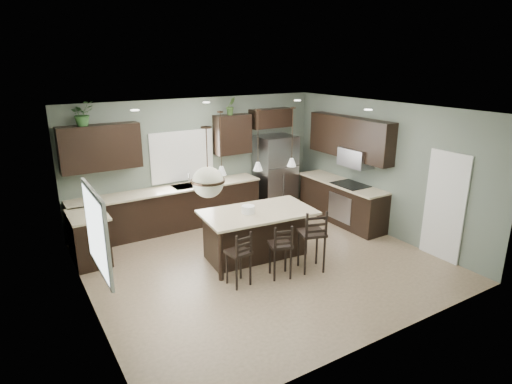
% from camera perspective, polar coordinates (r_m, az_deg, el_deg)
% --- Properties ---
extents(ground, '(6.00, 6.00, 0.00)m').
position_cam_1_polar(ground, '(8.04, 0.89, -9.38)').
color(ground, '#9E8466').
rests_on(ground, ground).
extents(pantry_door, '(0.04, 0.82, 2.04)m').
position_cam_1_polar(pantry_door, '(8.59, 23.85, -1.79)').
color(pantry_door, white).
rests_on(pantry_door, ground).
extents(window_back, '(1.35, 0.02, 1.00)m').
position_cam_1_polar(window_back, '(9.67, -9.83, 4.76)').
color(window_back, white).
rests_on(window_back, room_shell).
extents(window_left, '(0.02, 1.10, 1.00)m').
position_cam_1_polar(window_left, '(5.72, -20.60, -5.01)').
color(window_left, white).
rests_on(window_left, room_shell).
extents(left_return_cabs, '(0.60, 0.90, 0.90)m').
position_cam_1_polar(left_return_cabs, '(8.46, -21.37, -5.89)').
color(left_return_cabs, black).
rests_on(left_return_cabs, ground).
extents(left_return_countertop, '(0.66, 0.96, 0.04)m').
position_cam_1_polar(left_return_countertop, '(8.30, -21.59, -2.88)').
color(left_return_countertop, beige).
rests_on(left_return_countertop, left_return_cabs).
extents(back_lower_cabs, '(4.20, 0.60, 0.90)m').
position_cam_1_polar(back_lower_cabs, '(9.57, -11.35, -2.34)').
color(back_lower_cabs, black).
rests_on(back_lower_cabs, ground).
extents(back_countertop, '(4.20, 0.66, 0.04)m').
position_cam_1_polar(back_countertop, '(9.40, -11.47, 0.33)').
color(back_countertop, beige).
rests_on(back_countertop, back_lower_cabs).
extents(sink_inset, '(0.70, 0.45, 0.01)m').
position_cam_1_polar(sink_inset, '(9.55, -8.95, 0.83)').
color(sink_inset, gray).
rests_on(sink_inset, back_countertop).
extents(faucet, '(0.02, 0.02, 0.28)m').
position_cam_1_polar(faucet, '(9.48, -8.92, 1.62)').
color(faucet, silver).
rests_on(faucet, back_countertop).
extents(back_upper_left, '(1.55, 0.34, 0.90)m').
position_cam_1_polar(back_upper_left, '(8.96, -20.04, 5.58)').
color(back_upper_left, black).
rests_on(back_upper_left, room_shell).
extents(back_upper_right, '(0.85, 0.34, 0.90)m').
position_cam_1_polar(back_upper_right, '(9.96, -3.14, 7.69)').
color(back_upper_right, black).
rests_on(back_upper_right, room_shell).
extents(fridge_header, '(1.05, 0.34, 0.45)m').
position_cam_1_polar(fridge_header, '(10.44, 1.97, 9.82)').
color(fridge_header, black).
rests_on(fridge_header, room_shell).
extents(right_lower_cabs, '(0.60, 2.35, 0.90)m').
position_cam_1_polar(right_lower_cabs, '(10.06, 11.30, -1.36)').
color(right_lower_cabs, black).
rests_on(right_lower_cabs, ground).
extents(right_countertop, '(0.66, 2.35, 0.04)m').
position_cam_1_polar(right_countertop, '(9.90, 11.37, 1.20)').
color(right_countertop, beige).
rests_on(right_countertop, right_lower_cabs).
extents(cooktop, '(0.58, 0.75, 0.02)m').
position_cam_1_polar(cooktop, '(9.71, 12.47, 0.95)').
color(cooktop, black).
rests_on(cooktop, right_countertop).
extents(wall_oven_front, '(0.01, 0.72, 0.60)m').
position_cam_1_polar(wall_oven_front, '(9.67, 11.06, -2.11)').
color(wall_oven_front, gray).
rests_on(wall_oven_front, right_lower_cabs).
extents(right_upper_cabs, '(0.34, 2.35, 0.90)m').
position_cam_1_polar(right_upper_cabs, '(9.78, 12.38, 7.13)').
color(right_upper_cabs, black).
rests_on(right_upper_cabs, room_shell).
extents(microwave, '(0.40, 0.75, 0.40)m').
position_cam_1_polar(microwave, '(9.63, 13.14, 4.50)').
color(microwave, gray).
rests_on(microwave, right_upper_cabs).
extents(refrigerator, '(0.90, 0.74, 1.85)m').
position_cam_1_polar(refrigerator, '(10.53, 2.58, 2.52)').
color(refrigerator, '#9A99A1').
rests_on(refrigerator, ground).
extents(kitchen_island, '(2.15, 1.35, 0.92)m').
position_cam_1_polar(kitchen_island, '(8.06, 0.25, -5.69)').
color(kitchen_island, black).
rests_on(kitchen_island, ground).
extents(serving_dish, '(0.24, 0.24, 0.14)m').
position_cam_1_polar(serving_dish, '(7.78, -1.06, -2.34)').
color(serving_dish, white).
rests_on(serving_dish, kitchen_island).
extents(bar_stool_left, '(0.40, 0.40, 0.97)m').
position_cam_1_polar(bar_stool_left, '(7.11, -2.36, -8.79)').
color(bar_stool_left, black).
rests_on(bar_stool_left, ground).
extents(bar_stool_center, '(0.46, 0.46, 0.98)m').
position_cam_1_polar(bar_stool_center, '(7.37, 3.27, -7.78)').
color(bar_stool_center, black).
rests_on(bar_stool_center, ground).
extents(bar_stool_right, '(0.54, 0.54, 1.16)m').
position_cam_1_polar(bar_stool_right, '(7.62, 7.43, -6.31)').
color(bar_stool_right, black).
rests_on(bar_stool_right, ground).
extents(pendant_left, '(0.17, 0.17, 1.10)m').
position_cam_1_polar(pendant_left, '(7.26, -4.71, 6.44)').
color(pendant_left, white).
rests_on(pendant_left, room_shell).
extents(pendant_center, '(0.17, 0.17, 1.10)m').
position_cam_1_polar(pendant_center, '(7.54, 0.27, 6.91)').
color(pendant_center, silver).
rests_on(pendant_center, room_shell).
extents(pendant_right, '(0.17, 0.17, 1.10)m').
position_cam_1_polar(pendant_right, '(7.88, 4.86, 7.30)').
color(pendant_right, silver).
rests_on(pendant_right, room_shell).
extents(chandelier, '(0.46, 0.46, 0.96)m').
position_cam_1_polar(chandelier, '(5.64, -6.51, 3.94)').
color(chandelier, '#EEE9C3').
rests_on(chandelier, room_shell).
extents(plant_back_left, '(0.53, 0.51, 0.47)m').
position_cam_1_polar(plant_back_left, '(8.79, -22.18, 9.67)').
color(plant_back_left, '#254D21').
rests_on(plant_back_left, back_upper_left).
extents(plant_back_right, '(0.22, 0.18, 0.40)m').
position_cam_1_polar(plant_back_right, '(9.82, -3.39, 11.37)').
color(plant_back_right, '#395927').
rests_on(plant_back_right, back_upper_right).
extents(room_shell, '(6.00, 6.00, 6.00)m').
position_cam_1_polar(room_shell, '(7.43, 0.95, 2.40)').
color(room_shell, slate).
rests_on(room_shell, ground).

